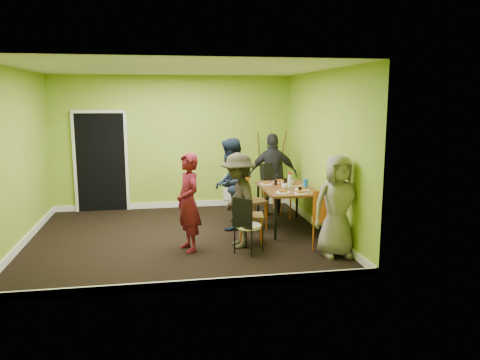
% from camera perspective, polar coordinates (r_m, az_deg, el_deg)
% --- Properties ---
extents(ground, '(5.00, 5.00, 0.00)m').
position_cam_1_polar(ground, '(8.07, -7.32, -6.91)').
color(ground, black).
rests_on(ground, ground).
extents(room_walls, '(5.04, 4.54, 2.82)m').
position_cam_1_polar(room_walls, '(7.88, -7.67, 0.07)').
color(room_walls, '#8EA42A').
rests_on(room_walls, ground).
extents(dining_table, '(0.90, 1.50, 0.75)m').
position_cam_1_polar(dining_table, '(8.44, 5.81, -1.25)').
color(dining_table, black).
rests_on(dining_table, ground).
extents(chair_left_far, '(0.58, 0.58, 1.08)m').
position_cam_1_polar(chair_left_far, '(8.34, 0.95, -1.97)').
color(chair_left_far, '#CD5B13').
rests_on(chair_left_far, ground).
extents(chair_left_near, '(0.46, 0.45, 0.96)m').
position_cam_1_polar(chair_left_near, '(7.59, 0.73, -3.68)').
color(chair_left_near, '#CD5B13').
rests_on(chair_left_near, ground).
extents(chair_back_end, '(0.57, 0.63, 1.07)m').
position_cam_1_polar(chair_back_end, '(9.21, 4.06, 0.11)').
color(chair_back_end, '#CD5B13').
rests_on(chair_back_end, ground).
extents(chair_front_end, '(0.50, 0.50, 0.95)m').
position_cam_1_polar(chair_front_end, '(7.32, 10.30, -4.39)').
color(chair_front_end, '#CD5B13').
rests_on(chair_front_end, ground).
extents(chair_bentwood, '(0.48, 0.48, 0.88)m').
position_cam_1_polar(chair_bentwood, '(7.04, 0.79, -5.22)').
color(chair_bentwood, black).
rests_on(chair_bentwood, ground).
extents(easel, '(0.66, 0.62, 1.64)m').
position_cam_1_polar(easel, '(10.13, 3.75, 1.33)').
color(easel, brown).
rests_on(easel, ground).
extents(plate_near_left, '(0.25, 0.25, 0.01)m').
position_cam_1_polar(plate_near_left, '(8.69, 3.23, -0.49)').
color(plate_near_left, white).
rests_on(plate_near_left, dining_table).
extents(plate_near_right, '(0.24, 0.24, 0.01)m').
position_cam_1_polar(plate_near_right, '(7.94, 5.24, -1.51)').
color(plate_near_right, white).
rests_on(plate_near_right, dining_table).
extents(plate_far_back, '(0.24, 0.24, 0.01)m').
position_cam_1_polar(plate_far_back, '(8.94, 4.81, -0.22)').
color(plate_far_back, white).
rests_on(plate_far_back, dining_table).
extents(plate_far_front, '(0.22, 0.22, 0.01)m').
position_cam_1_polar(plate_far_front, '(7.91, 7.43, -1.61)').
color(plate_far_front, white).
rests_on(plate_far_front, dining_table).
extents(plate_wall_back, '(0.24, 0.24, 0.01)m').
position_cam_1_polar(plate_wall_back, '(8.59, 6.80, -0.66)').
color(plate_wall_back, white).
rests_on(plate_wall_back, dining_table).
extents(plate_wall_front, '(0.26, 0.26, 0.01)m').
position_cam_1_polar(plate_wall_front, '(8.24, 7.57, -1.14)').
color(plate_wall_front, white).
rests_on(plate_wall_front, dining_table).
extents(thermos, '(0.06, 0.06, 0.24)m').
position_cam_1_polar(thermos, '(8.37, 6.07, -0.13)').
color(thermos, white).
rests_on(thermos, dining_table).
extents(blue_bottle, '(0.08, 0.08, 0.18)m').
position_cam_1_polar(blue_bottle, '(8.26, 8.00, -0.51)').
color(blue_bottle, blue).
rests_on(blue_bottle, dining_table).
extents(orange_bottle, '(0.03, 0.03, 0.08)m').
position_cam_1_polar(orange_bottle, '(8.55, 4.88, -0.45)').
color(orange_bottle, '#CD5B13').
rests_on(orange_bottle, dining_table).
extents(glass_mid, '(0.06, 0.06, 0.09)m').
position_cam_1_polar(glass_mid, '(8.64, 4.37, -0.30)').
color(glass_mid, black).
rests_on(glass_mid, dining_table).
extents(glass_back, '(0.07, 0.07, 0.11)m').
position_cam_1_polar(glass_back, '(8.78, 5.56, -0.10)').
color(glass_back, black).
rests_on(glass_back, dining_table).
extents(glass_front, '(0.06, 0.06, 0.10)m').
position_cam_1_polar(glass_front, '(7.97, 7.32, -1.17)').
color(glass_front, black).
rests_on(glass_front, dining_table).
extents(cup_a, '(0.12, 0.12, 0.10)m').
position_cam_1_polar(cup_a, '(8.25, 5.49, -0.78)').
color(cup_a, white).
rests_on(cup_a, dining_table).
extents(cup_b, '(0.11, 0.11, 0.10)m').
position_cam_1_polar(cup_b, '(8.55, 6.22, -0.39)').
color(cup_b, white).
rests_on(cup_b, dining_table).
extents(person_standing, '(0.52, 0.64, 1.52)m').
position_cam_1_polar(person_standing, '(7.18, -6.31, -2.74)').
color(person_standing, maroon).
rests_on(person_standing, ground).
extents(person_left_far, '(0.88, 0.97, 1.64)m').
position_cam_1_polar(person_left_far, '(8.35, -1.19, -0.48)').
color(person_left_far, black).
rests_on(person_left_far, ground).
extents(person_left_near, '(0.66, 1.02, 1.50)m').
position_cam_1_polar(person_left_near, '(7.32, -0.16, -2.51)').
color(person_left_near, '#2C271D').
rests_on(person_left_near, ground).
extents(person_back_end, '(1.01, 0.52, 1.64)m').
position_cam_1_polar(person_back_end, '(9.34, 4.05, 0.64)').
color(person_back_end, black).
rests_on(person_back_end, ground).
extents(person_front_end, '(0.75, 0.49, 1.53)m').
position_cam_1_polar(person_front_end, '(7.04, 11.82, -3.11)').
color(person_front_end, gray).
rests_on(person_front_end, ground).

